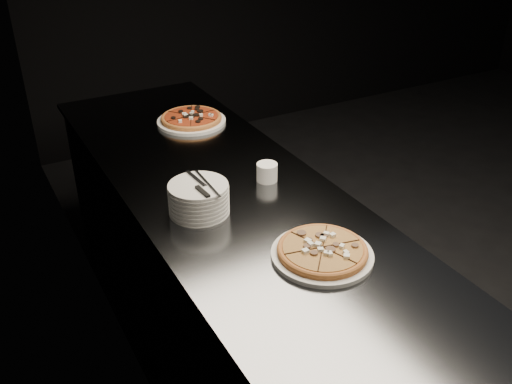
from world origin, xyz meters
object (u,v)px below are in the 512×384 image
pizza_mushroom (322,252)px  counter (231,286)px  pizza_tomato (191,119)px  plate_stack (199,198)px  cutlery (202,185)px  ramekin (267,172)px

pizza_mushroom → counter: bearing=96.7°
pizza_mushroom → pizza_tomato: same height
plate_stack → cutlery: cutlery is taller
pizza_tomato → cutlery: cutlery is taller
counter → ramekin: 0.52m
counter → plate_stack: 0.55m
ramekin → plate_stack: bearing=-164.7°
pizza_tomato → counter: bearing=-101.5°
pizza_mushroom → ramekin: ramekin is taller
pizza_tomato → plate_stack: (-0.30, -0.76, 0.03)m
counter → plate_stack: size_ratio=11.75×
cutlery → ramekin: 0.34m
pizza_tomato → cutlery: size_ratio=1.45×
pizza_tomato → ramekin: bearing=-87.7°
pizza_tomato → ramekin: ramekin is taller
pizza_mushroom → cutlery: cutlery is taller
pizza_mushroom → plate_stack: 0.48m
pizza_tomato → cutlery: bearing=-110.4°
plate_stack → ramekin: 0.33m
plate_stack → cutlery: size_ratio=0.94×
counter → pizza_tomato: bearing=78.5°
counter → plate_stack: bearing=-149.5°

